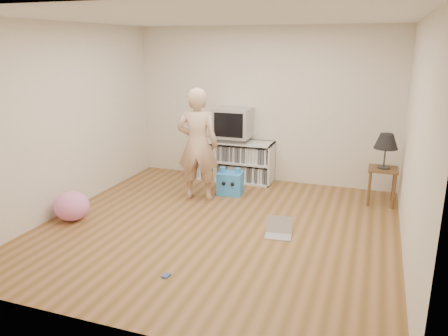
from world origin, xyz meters
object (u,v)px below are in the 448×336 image
Objects in this scene: crt_tv at (233,123)px; dvd_deck at (233,139)px; media_unit at (233,160)px; side_table at (383,177)px; plush_blue at (230,183)px; plush_pink at (72,206)px; laptop at (279,230)px; table_lamp at (386,142)px; person at (198,145)px.

dvd_deck is at bearing 90.00° from crt_tv.
crt_tv is (-0.00, -0.02, 0.67)m from media_unit.
side_table reaches higher than plush_blue.
plush_blue is at bearing 45.51° from plush_pink.
dvd_deck is 2.50m from side_table.
side_table is at bearing 46.96° from laptop.
table_lamp is 1.47× the size of laptop.
table_lamp is (2.45, -0.37, 0.21)m from dvd_deck.
person is at bearing -100.18° from media_unit.
plush_blue is at bearing -171.04° from side_table.
table_lamp is (2.45, -0.37, -0.08)m from crt_tv.
dvd_deck is 1.12m from person.
dvd_deck reaches higher than media_unit.
crt_tv is 1.29× the size of plush_pink.
plush_pink is at bearing -140.25° from plush_blue.
person reaches higher than crt_tv.
crt_tv is 2.54m from laptop.
person is 0.86m from plush_blue.
table_lamp is at bearing -8.51° from crt_tv.
media_unit is 2.38m from laptop.
dvd_deck is 0.29m from crt_tv.
media_unit reaches higher than plush_blue.
plush_blue reaches higher than plush_pink.
plush_pink is (-1.68, -1.71, 0.01)m from plush_blue.
person is at bearing -164.71° from side_table.
table_lamp is 0.30× the size of person.
crt_tv is at bearing 58.55° from plush_pink.
dvd_deck is 0.93m from plush_blue.
plush_pink is (-1.29, -1.34, -0.66)m from person.
plush_pink is at bearing 35.87° from person.
media_unit is 0.78m from plush_blue.
person is at bearing -100.33° from dvd_deck.
laptop is at bearing -126.35° from table_lamp.
crt_tv is 0.35× the size of person.
table_lamp reaches higher than plush_blue.
person is 1.89m from laptop.
person reaches higher than table_lamp.
plush_blue is 2.40m from plush_pink.
dvd_deck is 2.45m from laptop.
dvd_deck reaches higher than laptop.
person is at bearing -100.36° from crt_tv.
dvd_deck reaches higher than side_table.
media_unit reaches higher than laptop.
person reaches higher than media_unit.
person is at bearing 46.17° from plush_pink.
laptop is at bearing -57.53° from crt_tv.
crt_tv is at bearing 99.19° from plush_blue.
plush_blue is at bearing -75.05° from crt_tv.
person is at bearing -164.71° from table_lamp.
table_lamp is at bearing -8.94° from media_unit.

